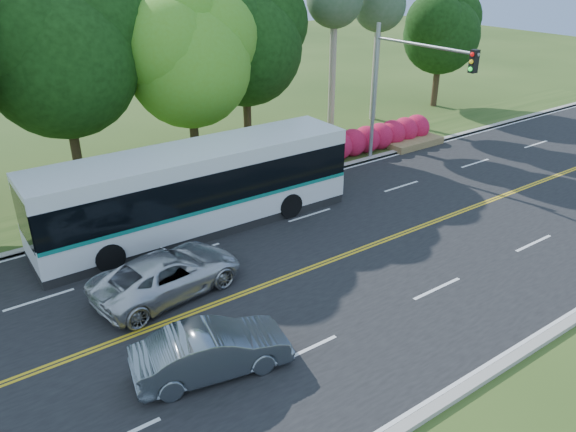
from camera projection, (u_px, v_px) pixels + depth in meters
ground at (375, 244)px, 21.55m from camera, size 120.00×120.00×0.00m
road at (375, 244)px, 21.55m from camera, size 60.00×14.00×0.02m
curb_north at (272, 185)px, 26.78m from camera, size 60.00×0.30×0.15m
curb_south at (546, 338)px, 16.26m from camera, size 60.00×0.30×0.15m
grass_verge at (251, 174)px, 28.15m from camera, size 60.00×4.00×0.10m
lane_markings at (374, 244)px, 21.49m from camera, size 57.60×13.82×0.00m
tree_row at (111, 37)px, 24.88m from camera, size 44.70×9.10×13.84m
bougainvillea_hedge at (369, 140)px, 30.99m from camera, size 9.50×2.25×1.50m
traffic_signal at (403, 77)px, 26.90m from camera, size 0.42×6.10×7.00m
transit_bus at (197, 190)px, 22.08m from camera, size 12.81×2.94×3.34m
sedan at (212, 350)px, 14.77m from camera, size 4.39×2.26×1.38m
suv at (168, 274)px, 18.22m from camera, size 5.29×3.00×1.39m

